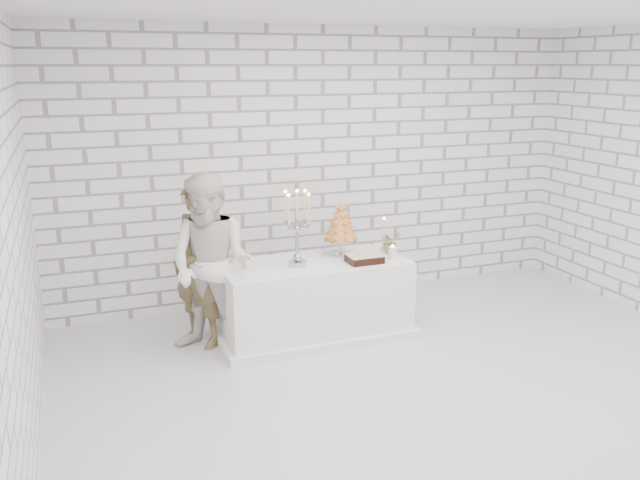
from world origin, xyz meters
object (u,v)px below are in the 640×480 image
(groom, at_px, (199,265))
(croquembouche, at_px, (341,229))
(cake_table, at_px, (315,299))
(bride, at_px, (211,266))
(candelabra, at_px, (297,228))

(groom, bearing_deg, croquembouche, 49.04)
(groom, bearing_deg, cake_table, 41.53)
(cake_table, distance_m, bride, 1.11)
(candelabra, xyz_separation_m, croquembouche, (0.52, 0.19, -0.10))
(cake_table, bearing_deg, croquembouche, 21.83)
(groom, height_order, bride, bride)
(bride, xyz_separation_m, candelabra, (0.82, -0.01, 0.28))
(groom, distance_m, candelabra, 0.98)
(candelabra, bearing_deg, croquembouche, 19.92)
(bride, xyz_separation_m, croquembouche, (1.34, 0.18, 0.18))
(candelabra, bearing_deg, groom, 164.64)
(bride, relative_size, croquembouche, 3.12)
(groom, xyz_separation_m, croquembouche, (1.41, -0.06, 0.24))
(croquembouche, bearing_deg, cake_table, -158.17)
(groom, height_order, candelabra, groom)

